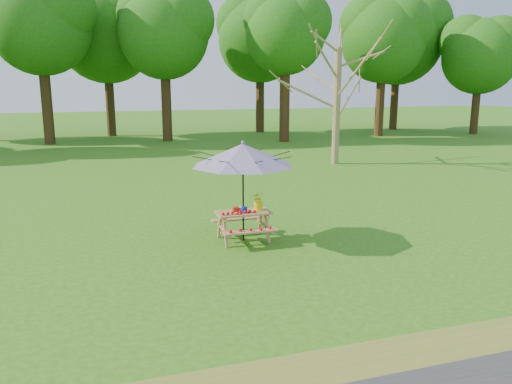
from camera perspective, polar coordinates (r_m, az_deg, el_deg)
name	(u,v)px	position (r m, az deg, el deg)	size (l,w,h in m)	color
ground	(172,299)	(8.50, -9.52, -11.98)	(120.00, 120.00, 0.00)	#2E6B14
picnic_table	(243,226)	(11.24, -1.46, -3.96)	(1.20, 1.32, 0.67)	#A37749
patio_umbrella	(243,155)	(10.90, -1.51, 4.26)	(2.44, 2.44, 2.26)	black
produce_bins	(240,209)	(11.15, -1.80, -1.98)	(0.29, 0.39, 0.13)	red
tomatoes_row	(239,213)	(10.93, -1.96, -2.37)	(0.77, 0.13, 0.07)	red
flower_bucket	(258,200)	(11.27, 0.26, -0.93)	(0.29, 0.26, 0.42)	yellow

